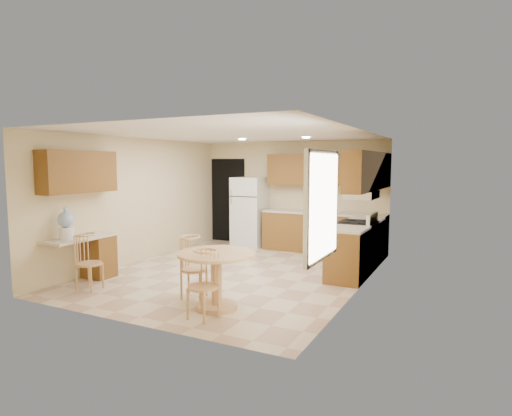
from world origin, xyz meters
The scene contains 30 objects.
floor centered at (0.00, 0.00, 0.00)m, with size 5.50×5.50×0.00m, color #CBB593.
ceiling centered at (0.00, 0.00, 2.50)m, with size 4.50×5.50×0.02m, color white.
wall_back centered at (0.00, 2.75, 1.25)m, with size 4.50×0.02×2.50m, color beige.
wall_front centered at (0.00, -2.75, 1.25)m, with size 4.50×0.02×2.50m, color beige.
wall_left centered at (-2.25, 0.00, 1.25)m, with size 0.02×5.50×2.50m, color beige.
wall_right centered at (2.25, 0.00, 1.25)m, with size 0.02×5.50×2.50m, color beige.
doorway centered at (-1.75, 2.73, 1.05)m, with size 0.90×0.02×2.10m, color black.
base_cab_back centered at (0.88, 2.45, 0.43)m, with size 2.75×0.60×0.87m, color brown.
counter_back centered at (0.88, 2.45, 0.89)m, with size 2.75×0.63×0.04m, color beige.
base_cab_right_a centered at (1.95, 1.85, 0.43)m, with size 0.60×0.59×0.87m, color brown.
counter_right_a centered at (1.95, 1.85, 0.89)m, with size 0.63×0.59×0.04m, color beige.
base_cab_right_b centered at (1.95, 0.40, 0.43)m, with size 0.60×0.80×0.87m, color brown.
counter_right_b centered at (1.95, 0.40, 0.89)m, with size 0.63×0.80×0.04m, color beige.
upper_cab_back centered at (0.88, 2.58, 1.85)m, with size 2.75×0.33×0.70m, color brown.
upper_cab_right centered at (2.08, 1.21, 1.85)m, with size 0.33×2.42×0.70m, color brown.
upper_cab_left centered at (-2.08, -1.60, 1.85)m, with size 0.33×1.40×0.70m, color brown.
sink centered at (0.85, 2.45, 0.91)m, with size 0.78×0.44×0.01m, color silver.
range_hood centered at (2.00, 1.18, 1.42)m, with size 0.50×0.76×0.14m, color silver.
desk_pedestal centered at (-2.00, -1.32, 0.36)m, with size 0.48×0.42×0.72m, color brown.
desk_top centered at (-2.00, -1.70, 0.75)m, with size 0.50×1.20×0.04m, color beige.
window centered at (2.23, -1.85, 1.50)m, with size 0.06×1.12×1.30m.
can_light_a centered at (-0.50, 1.20, 2.48)m, with size 0.14×0.14×0.02m, color white.
can_light_b centered at (0.90, 1.20, 2.48)m, with size 0.14×0.14×0.02m, color white.
refrigerator centered at (-0.95, 2.40, 0.83)m, with size 0.73×0.71×1.66m.
stove centered at (1.92, 1.18, 0.47)m, with size 0.65×0.76×1.09m.
dining_table centered at (0.72, -1.79, 0.51)m, with size 1.06×1.06×0.79m.
chair_table_a centered at (0.17, -1.63, 0.56)m, with size 0.40×0.52×0.91m.
chair_table_b centered at (0.77, -2.28, 0.54)m, with size 0.39×0.39×0.88m.
chair_desk centered at (-1.55, -2.01, 0.54)m, with size 0.39×0.50×0.88m.
water_crock centered at (-2.00, -1.96, 1.01)m, with size 0.25×0.25×0.52m.
Camera 1 is at (3.76, -6.65, 1.99)m, focal length 30.00 mm.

